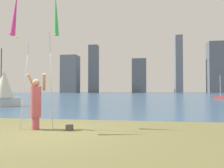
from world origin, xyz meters
TOP-DOWN VIEW (x-y plane):
  - ground at (0.00, 50.95)m, footprint 120.00×138.00m
  - person at (-0.70, 0.35)m, footprint 0.67×0.50m
  - kite_flag_left at (-1.17, -0.12)m, footprint 0.16×1.04m
  - kite_flag_right at (-0.23, 0.80)m, footprint 0.16×0.67m
  - bag at (0.45, 0.33)m, footprint 0.20×0.17m
  - sailboat_2 at (13.25, 26.31)m, footprint 1.50×2.04m
  - sailboat_3 at (-8.10, 9.28)m, footprint 2.66×2.04m
  - skyline_tower_0 at (-31.85, 92.39)m, footprint 7.61×6.89m
  - skyline_tower_1 at (-20.77, 93.02)m, footprint 4.19×4.18m
  - skyline_tower_2 at (0.08, 96.93)m, footprint 6.60×4.06m
  - skyline_tower_3 at (17.77, 95.93)m, footprint 3.14×5.21m
  - skyline_tower_4 at (32.40, 92.76)m, footprint 5.98×5.59m

SIDE VIEW (x-z plane):
  - ground at x=0.00m, z-range -0.12..0.00m
  - bag at x=0.45m, z-range 0.00..0.19m
  - sailboat_2 at x=13.25m, z-range -1.46..1.92m
  - person at x=-0.70m, z-range -0.02..1.82m
  - sailboat_3 at x=-8.10m, z-range -0.75..3.78m
  - kite_flag_left at x=-1.17m, z-range 1.39..5.88m
  - kite_flag_right at x=-0.23m, z-range 1.49..6.21m
  - skyline_tower_2 at x=0.08m, z-range 0.00..15.88m
  - skyline_tower_0 at x=-31.85m, z-range 0.00..17.34m
  - skyline_tower_4 at x=32.40m, z-range 0.00..21.80m
  - skyline_tower_1 at x=-20.77m, z-range 0.00..22.02m
  - skyline_tower_3 at x=17.77m, z-range 0.00..25.74m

